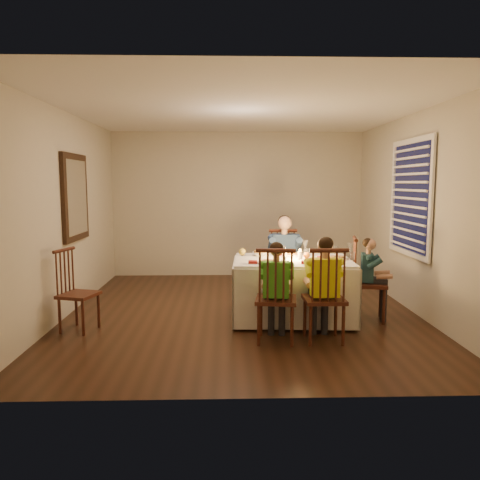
{
  "coord_description": "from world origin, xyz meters",
  "views": [
    {
      "loc": [
        -0.21,
        -6.0,
        1.69
      ],
      "look_at": [
        -0.03,
        0.15,
        0.94
      ],
      "focal_mm": 35.0,
      "sensor_mm": 36.0,
      "label": 1
    }
  ],
  "objects_px": {
    "chair_end": "(368,320)",
    "child_yellow": "(323,341)",
    "chair_adult": "(284,302)",
    "chair_near_left": "(276,341)",
    "chair_near_right": "(323,341)",
    "serving_bowl": "(260,254)",
    "dining_table": "(293,277)",
    "chair_extra": "(80,330)",
    "child_green": "(276,341)",
    "adult": "(284,302)",
    "child_teal": "(368,320)"
  },
  "relations": [
    {
      "from": "chair_near_left",
      "to": "child_yellow",
      "type": "xyz_separation_m",
      "value": [
        0.51,
        -0.0,
        0.0
      ]
    },
    {
      "from": "chair_near_left",
      "to": "chair_extra",
      "type": "distance_m",
      "value": 2.26
    },
    {
      "from": "chair_near_right",
      "to": "serving_bowl",
      "type": "xyz_separation_m",
      "value": [
        -0.61,
        1.1,
        0.78
      ]
    },
    {
      "from": "chair_near_right",
      "to": "dining_table",
      "type": "bearing_deg",
      "value": -75.47
    },
    {
      "from": "chair_near_right",
      "to": "chair_end",
      "type": "bearing_deg",
      "value": -134.21
    },
    {
      "from": "adult",
      "to": "child_green",
      "type": "bearing_deg",
      "value": -100.08
    },
    {
      "from": "chair_near_right",
      "to": "child_teal",
      "type": "distance_m",
      "value": 1.04
    },
    {
      "from": "child_green",
      "to": "child_teal",
      "type": "height_order",
      "value": "child_green"
    },
    {
      "from": "chair_extra",
      "to": "child_teal",
      "type": "relative_size",
      "value": 0.93
    },
    {
      "from": "dining_table",
      "to": "child_green",
      "type": "bearing_deg",
      "value": -106.75
    },
    {
      "from": "chair_near_right",
      "to": "chair_end",
      "type": "xyz_separation_m",
      "value": [
        0.72,
        0.76,
        0.0
      ]
    },
    {
      "from": "chair_adult",
      "to": "serving_bowl",
      "type": "distance_m",
      "value": 1.02
    },
    {
      "from": "chair_near_left",
      "to": "child_green",
      "type": "relative_size",
      "value": 0.96
    },
    {
      "from": "child_yellow",
      "to": "serving_bowl",
      "type": "relative_size",
      "value": 5.73
    },
    {
      "from": "chair_near_left",
      "to": "adult",
      "type": "distance_m",
      "value": 1.65
    },
    {
      "from": "chair_adult",
      "to": "chair_near_right",
      "type": "xyz_separation_m",
      "value": [
        0.22,
        -1.63,
        0.0
      ]
    },
    {
      "from": "dining_table",
      "to": "adult",
      "type": "distance_m",
      "value": 0.98
    },
    {
      "from": "chair_near_left",
      "to": "chair_end",
      "type": "relative_size",
      "value": 1.0
    },
    {
      "from": "chair_end",
      "to": "child_yellow",
      "type": "height_order",
      "value": "child_yellow"
    },
    {
      "from": "chair_near_right",
      "to": "chair_end",
      "type": "distance_m",
      "value": 1.04
    },
    {
      "from": "dining_table",
      "to": "child_yellow",
      "type": "distance_m",
      "value": 1.0
    },
    {
      "from": "child_teal",
      "to": "chair_extra",
      "type": "bearing_deg",
      "value": 107.21
    },
    {
      "from": "adult",
      "to": "dining_table",
      "type": "bearing_deg",
      "value": -89.92
    },
    {
      "from": "adult",
      "to": "serving_bowl",
      "type": "bearing_deg",
      "value": -125.9
    },
    {
      "from": "chair_adult",
      "to": "chair_near_right",
      "type": "height_order",
      "value": "same"
    },
    {
      "from": "chair_near_right",
      "to": "child_yellow",
      "type": "relative_size",
      "value": 0.91
    },
    {
      "from": "chair_near_left",
      "to": "chair_end",
      "type": "xyz_separation_m",
      "value": [
        1.23,
        0.75,
        0.0
      ]
    },
    {
      "from": "chair_end",
      "to": "child_green",
      "type": "height_order",
      "value": "child_green"
    },
    {
      "from": "dining_table",
      "to": "chair_extra",
      "type": "bearing_deg",
      "value": -168.57
    },
    {
      "from": "chair_end",
      "to": "chair_adult",
      "type": "bearing_deg",
      "value": 59.03
    },
    {
      "from": "dining_table",
      "to": "child_green",
      "type": "relative_size",
      "value": 1.4
    },
    {
      "from": "chair_adult",
      "to": "chair_near_right",
      "type": "distance_m",
      "value": 1.65
    },
    {
      "from": "dining_table",
      "to": "serving_bowl",
      "type": "bearing_deg",
      "value": 145.95
    },
    {
      "from": "child_teal",
      "to": "chair_adult",
      "type": "bearing_deg",
      "value": 59.03
    },
    {
      "from": "chair_near_right",
      "to": "serving_bowl",
      "type": "height_order",
      "value": "serving_bowl"
    },
    {
      "from": "chair_near_right",
      "to": "child_green",
      "type": "distance_m",
      "value": 0.51
    },
    {
      "from": "chair_extra",
      "to": "serving_bowl",
      "type": "relative_size",
      "value": 4.82
    },
    {
      "from": "chair_near_right",
      "to": "chair_adult",
      "type": "bearing_deg",
      "value": -82.95
    },
    {
      "from": "chair_adult",
      "to": "serving_bowl",
      "type": "relative_size",
      "value": 5.23
    },
    {
      "from": "chair_adult",
      "to": "child_teal",
      "type": "relative_size",
      "value": 1.01
    },
    {
      "from": "chair_near_right",
      "to": "serving_bowl",
      "type": "bearing_deg",
      "value": -61.91
    },
    {
      "from": "child_teal",
      "to": "serving_bowl",
      "type": "bearing_deg",
      "value": 87.36
    },
    {
      "from": "chair_end",
      "to": "adult",
      "type": "distance_m",
      "value": 1.29
    },
    {
      "from": "dining_table",
      "to": "serving_bowl",
      "type": "distance_m",
      "value": 0.54
    },
    {
      "from": "child_yellow",
      "to": "serving_bowl",
      "type": "height_order",
      "value": "serving_bowl"
    },
    {
      "from": "chair_near_right",
      "to": "child_green",
      "type": "height_order",
      "value": "child_green"
    },
    {
      "from": "chair_end",
      "to": "dining_table",
      "type": "bearing_deg",
      "value": 98.65
    },
    {
      "from": "dining_table",
      "to": "child_yellow",
      "type": "xyz_separation_m",
      "value": [
        0.22,
        -0.81,
        -0.54
      ]
    },
    {
      "from": "child_teal",
      "to": "serving_bowl",
      "type": "distance_m",
      "value": 1.58
    },
    {
      "from": "child_teal",
      "to": "chair_near_right",
      "type": "bearing_deg",
      "value": 148.5
    }
  ]
}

